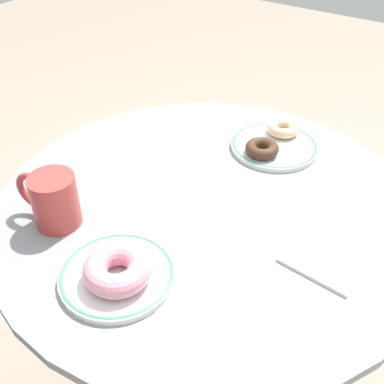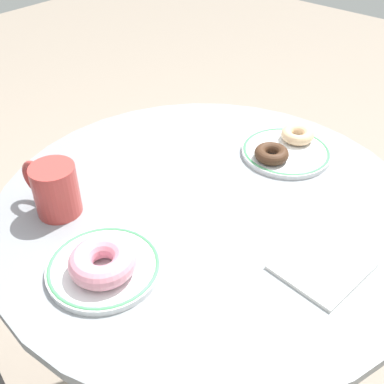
{
  "view_description": "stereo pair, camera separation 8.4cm",
  "coord_description": "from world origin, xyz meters",
  "px_view_note": "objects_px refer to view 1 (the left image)",
  "views": [
    {
      "loc": [
        -0.57,
        -0.35,
        1.28
      ],
      "look_at": [
        -0.01,
        0.02,
        0.76
      ],
      "focal_mm": 44.44,
      "sensor_mm": 36.0,
      "label": 1
    },
    {
      "loc": [
        -0.52,
        -0.41,
        1.28
      ],
      "look_at": [
        -0.01,
        0.02,
        0.76
      ],
      "focal_mm": 44.44,
      "sensor_mm": 36.0,
      "label": 2
    }
  ],
  "objects_px": {
    "donut_chocolate": "(262,148)",
    "paper_napkin": "(330,254)",
    "coffee_mug": "(53,200)",
    "donut_glazed": "(283,128)",
    "cafe_table": "(205,291)",
    "plate_right": "(274,146)",
    "plate_left": "(117,275)",
    "donut_pink_frosted": "(117,269)"
  },
  "relations": [
    {
      "from": "plate_right",
      "to": "paper_napkin",
      "type": "relative_size",
      "value": 1.41
    },
    {
      "from": "plate_left",
      "to": "coffee_mug",
      "type": "height_order",
      "value": "coffee_mug"
    },
    {
      "from": "plate_left",
      "to": "donut_glazed",
      "type": "xyz_separation_m",
      "value": [
        0.5,
        -0.03,
        0.02
      ]
    },
    {
      "from": "donut_glazed",
      "to": "cafe_table",
      "type": "bearing_deg",
      "value": 176.83
    },
    {
      "from": "cafe_table",
      "to": "plate_left",
      "type": "height_order",
      "value": "plate_left"
    },
    {
      "from": "cafe_table",
      "to": "donut_pink_frosted",
      "type": "bearing_deg",
      "value": 178.34
    },
    {
      "from": "paper_napkin",
      "to": "plate_right",
      "type": "bearing_deg",
      "value": 42.12
    },
    {
      "from": "coffee_mug",
      "to": "plate_right",
      "type": "bearing_deg",
      "value": -26.36
    },
    {
      "from": "plate_left",
      "to": "coffee_mug",
      "type": "distance_m",
      "value": 0.18
    },
    {
      "from": "paper_napkin",
      "to": "coffee_mug",
      "type": "relative_size",
      "value": 1.08
    },
    {
      "from": "plate_right",
      "to": "donut_chocolate",
      "type": "bearing_deg",
      "value": 173.37
    },
    {
      "from": "plate_left",
      "to": "donut_glazed",
      "type": "bearing_deg",
      "value": -3.58
    },
    {
      "from": "cafe_table",
      "to": "donut_chocolate",
      "type": "distance_m",
      "value": 0.32
    },
    {
      "from": "paper_napkin",
      "to": "coffee_mug",
      "type": "distance_m",
      "value": 0.46
    },
    {
      "from": "plate_left",
      "to": "coffee_mug",
      "type": "xyz_separation_m",
      "value": [
        0.04,
        0.17,
        0.04
      ]
    },
    {
      "from": "donut_glazed",
      "to": "paper_napkin",
      "type": "xyz_separation_m",
      "value": [
        -0.28,
        -0.22,
        -0.02
      ]
    },
    {
      "from": "paper_napkin",
      "to": "donut_chocolate",
      "type": "bearing_deg",
      "value": 49.39
    },
    {
      "from": "donut_glazed",
      "to": "donut_chocolate",
      "type": "height_order",
      "value": "same"
    },
    {
      "from": "paper_napkin",
      "to": "donut_glazed",
      "type": "bearing_deg",
      "value": 37.48
    },
    {
      "from": "donut_chocolate",
      "to": "paper_napkin",
      "type": "distance_m",
      "value": 0.29
    },
    {
      "from": "donut_chocolate",
      "to": "cafe_table",
      "type": "bearing_deg",
      "value": 175.44
    },
    {
      "from": "donut_glazed",
      "to": "donut_chocolate",
      "type": "bearing_deg",
      "value": 179.45
    },
    {
      "from": "donut_chocolate",
      "to": "coffee_mug",
      "type": "height_order",
      "value": "coffee_mug"
    },
    {
      "from": "plate_right",
      "to": "plate_left",
      "type": "bearing_deg",
      "value": 175.47
    },
    {
      "from": "donut_chocolate",
      "to": "coffee_mug",
      "type": "relative_size",
      "value": 0.57
    },
    {
      "from": "cafe_table",
      "to": "plate_right",
      "type": "relative_size",
      "value": 4.23
    },
    {
      "from": "cafe_table",
      "to": "donut_glazed",
      "type": "xyz_separation_m",
      "value": [
        0.28,
        -0.02,
        0.27
      ]
    },
    {
      "from": "plate_left",
      "to": "donut_glazed",
      "type": "height_order",
      "value": "donut_glazed"
    },
    {
      "from": "donut_glazed",
      "to": "paper_napkin",
      "type": "height_order",
      "value": "donut_glazed"
    },
    {
      "from": "plate_left",
      "to": "plate_right",
      "type": "distance_m",
      "value": 0.46
    },
    {
      "from": "plate_left",
      "to": "cafe_table",
      "type": "bearing_deg",
      "value": -4.07
    },
    {
      "from": "plate_right",
      "to": "donut_glazed",
      "type": "height_order",
      "value": "donut_glazed"
    },
    {
      "from": "donut_glazed",
      "to": "coffee_mug",
      "type": "xyz_separation_m",
      "value": [
        -0.46,
        0.2,
        0.02
      ]
    },
    {
      "from": "cafe_table",
      "to": "donut_pink_frosted",
      "type": "xyz_separation_m",
      "value": [
        -0.23,
        0.01,
        0.27
      ]
    },
    {
      "from": "plate_right",
      "to": "donut_pink_frosted",
      "type": "bearing_deg",
      "value": 176.69
    },
    {
      "from": "plate_right",
      "to": "cafe_table",
      "type": "bearing_deg",
      "value": 175.0
    },
    {
      "from": "donut_chocolate",
      "to": "coffee_mug",
      "type": "bearing_deg",
      "value": 151.42
    },
    {
      "from": "cafe_table",
      "to": "plate_left",
      "type": "bearing_deg",
      "value": 175.93
    },
    {
      "from": "cafe_table",
      "to": "plate_right",
      "type": "bearing_deg",
      "value": -5.0
    },
    {
      "from": "donut_chocolate",
      "to": "donut_glazed",
      "type": "bearing_deg",
      "value": -0.55
    },
    {
      "from": "plate_left",
      "to": "donut_pink_frosted",
      "type": "xyz_separation_m",
      "value": [
        -0.01,
        -0.01,
        0.02
      ]
    },
    {
      "from": "donut_pink_frosted",
      "to": "coffee_mug",
      "type": "xyz_separation_m",
      "value": [
        0.05,
        0.18,
        0.02
      ]
    }
  ]
}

